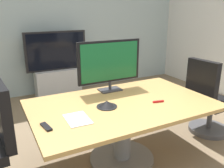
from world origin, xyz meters
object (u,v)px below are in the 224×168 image
(remote_control, at_px, (46,127))
(conference_phone, at_px, (107,104))
(conference_table, at_px, (122,117))
(tv_monitor, at_px, (110,63))
(office_chair_right, at_px, (207,103))
(wall_display_unit, at_px, (58,75))

(remote_control, bearing_deg, conference_phone, 4.11)
(conference_phone, xyz_separation_m, remote_control, (-0.68, -0.16, -0.02))
(conference_table, relative_size, tv_monitor, 2.39)
(office_chair_right, distance_m, conference_phone, 1.61)
(conference_phone, bearing_deg, tv_monitor, 59.60)
(conference_phone, bearing_deg, conference_table, 5.54)
(conference_phone, height_order, remote_control, conference_phone)
(conference_table, distance_m, tv_monitor, 0.70)
(office_chair_right, xyz_separation_m, wall_display_unit, (-1.43, 2.52, -0.01))
(tv_monitor, height_order, remote_control, tv_monitor)
(conference_table, height_order, wall_display_unit, wall_display_unit)
(tv_monitor, xyz_separation_m, remote_control, (-0.96, -0.63, -0.35))
(remote_control, bearing_deg, conference_table, 2.28)
(tv_monitor, xyz_separation_m, wall_display_unit, (-0.13, 2.06, -0.64))
(office_chair_right, height_order, tv_monitor, tv_monitor)
(office_chair_right, bearing_deg, conference_table, 85.93)
(tv_monitor, distance_m, wall_display_unit, 2.16)
(conference_table, relative_size, remote_control, 11.79)
(wall_display_unit, bearing_deg, remote_control, -107.04)
(wall_display_unit, bearing_deg, conference_phone, -93.30)
(conference_table, bearing_deg, wall_display_unit, 91.32)
(wall_display_unit, relative_size, conference_phone, 5.95)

